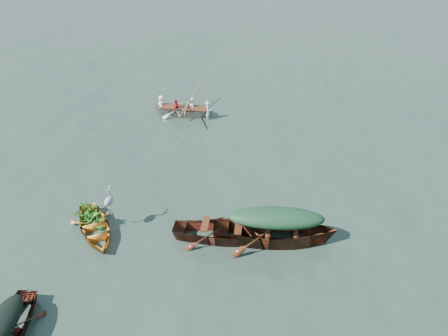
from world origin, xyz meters
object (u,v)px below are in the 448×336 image
Objects in this scene: green_tarp_boat at (274,241)px; rowed_boat at (185,116)px; yellow_dinghy at (96,233)px; open_wooden_boat at (222,239)px; heron at (110,205)px.

rowed_boat is at bearing 24.00° from green_tarp_boat.
yellow_dinghy is 5.32m from green_tarp_boat.
heron is at bearing 87.22° from open_wooden_boat.
open_wooden_boat is 1.07× the size of rowed_boat.
heron is (0.83, -7.83, 0.84)m from rowed_boat.
yellow_dinghy is 3.15× the size of heron.
open_wooden_boat is (-1.49, -0.40, 0.00)m from green_tarp_boat.
heron is at bearing 5.19° from yellow_dinghy.
heron is (-3.31, -0.48, 0.84)m from open_wooden_boat.
yellow_dinghy is 3.79m from open_wooden_boat.
yellow_dinghy is 0.73× the size of open_wooden_boat.
green_tarp_boat is 1.54m from open_wooden_boat.
heron reaches higher than open_wooden_boat.
heron reaches higher than green_tarp_boat.
rowed_boat is (-0.46, 8.24, 0.00)m from yellow_dinghy.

